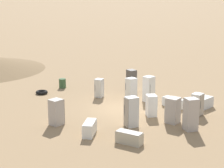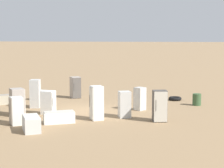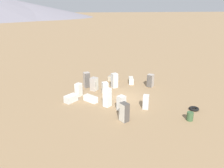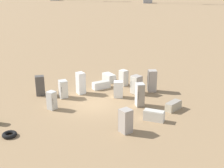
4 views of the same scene
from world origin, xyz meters
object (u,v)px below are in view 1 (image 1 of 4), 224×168
discarded_fridge_13 (132,80)px  discarded_fridge_8 (191,114)px  discarded_fridge_10 (197,104)px  discarded_fridge_11 (90,128)px  discarded_fridge_4 (56,112)px  discarded_fridge_5 (131,88)px  discarded_fridge_7 (149,89)px  discarded_fridge_2 (129,138)px  scrap_tire (42,92)px  discarded_fridge_12 (131,112)px  discarded_fridge_6 (99,88)px  discarded_fridge_9 (173,110)px  rusty_barrel (62,83)px  discarded_fridge_3 (204,103)px  discarded_fridge_1 (151,105)px  discarded_fridge_0 (173,102)px

discarded_fridge_13 → discarded_fridge_8: bearing=-11.2°
discarded_fridge_10 → discarded_fridge_11: size_ratio=0.94×
discarded_fridge_4 → discarded_fridge_5: bearing=92.4°
discarded_fridge_5 → discarded_fridge_11: (7.42, -3.80, -0.37)m
discarded_fridge_7 → discarded_fridge_11: discarded_fridge_7 is taller
discarded_fridge_2 → scrap_tire: bearing=63.8°
discarded_fridge_11 → discarded_fridge_12: 2.84m
discarded_fridge_6 → discarded_fridge_9: (6.41, 3.92, 0.08)m
discarded_fridge_4 → discarded_fridge_10: bearing=52.0°
discarded_fridge_8 → rusty_barrel: (-11.09, -7.37, -0.58)m
discarded_fridge_8 → discarded_fridge_10: size_ratio=1.32×
discarded_fridge_2 → discarded_fridge_6: size_ratio=1.04×
discarded_fridge_2 → discarded_fridge_3: discarded_fridge_3 is taller
discarded_fridge_5 → discarded_fridge_6: 2.47m
discarded_fridge_10 → discarded_fridge_12: size_ratio=0.80×
discarded_fridge_1 → discarded_fridge_2: size_ratio=0.93×
discarded_fridge_10 → discarded_fridge_0: bearing=-107.0°
discarded_fridge_2 → discarded_fridge_5: 9.16m
discarded_fridge_2 → discarded_fridge_4: bearing=86.5°
discarded_fridge_9 → discarded_fridge_13: bearing=51.0°
discarded_fridge_1 → scrap_tire: size_ratio=1.48×
discarded_fridge_0 → discarded_fridge_1: discarded_fridge_1 is taller
discarded_fridge_7 → discarded_fridge_10: 4.34m
discarded_fridge_2 → scrap_tire: discarded_fridge_2 is taller
scrap_tire → discarded_fridge_10: bearing=56.9°
discarded_fridge_1 → discarded_fridge_12: 2.48m
discarded_fridge_6 → discarded_fridge_11: (7.73, -1.34, -0.34)m
discarded_fridge_0 → scrap_tire: size_ratio=1.79×
discarded_fridge_0 → discarded_fridge_5: (-2.92, -2.50, 0.43)m
discarded_fridge_2 → discarded_fridge_11: bearing=90.8°
discarded_fridge_5 → discarded_fridge_7: discarded_fridge_7 is taller
discarded_fridge_0 → discarded_fridge_7: 2.24m
discarded_fridge_7 → discarded_fridge_13: 3.48m
discarded_fridge_11 → scrap_tire: 9.83m
discarded_fridge_7 → discarded_fridge_11: (6.12, -4.88, -0.56)m
discarded_fridge_9 → discarded_fridge_10: bearing=-15.6°
discarded_fridge_6 → discarded_fridge_10: size_ratio=0.98×
discarded_fridge_9 → scrap_tire: bearing=90.1°
discarded_fridge_4 → discarded_fridge_10: discarded_fridge_4 is taller
scrap_tire → discarded_fridge_8: bearing=43.9°
discarded_fridge_3 → discarded_fridge_13: size_ratio=0.92×
discarded_fridge_2 → discarded_fridge_7: (-7.68, 2.87, 0.62)m
discarded_fridge_7 → scrap_tire: discarded_fridge_7 is taller
rusty_barrel → discarded_fridge_10: bearing=45.8°
discarded_fridge_13 → rusty_barrel: (-1.49, -5.67, -0.46)m
discarded_fridge_0 → discarded_fridge_4: size_ratio=1.06×
discarded_fridge_2 → discarded_fridge_7: bearing=18.1°
discarded_fridge_0 → discarded_fridge_12: discarded_fridge_12 is taller
discarded_fridge_3 → discarded_fridge_10: discarded_fridge_10 is taller
discarded_fridge_5 → discarded_fridge_10: 6.02m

